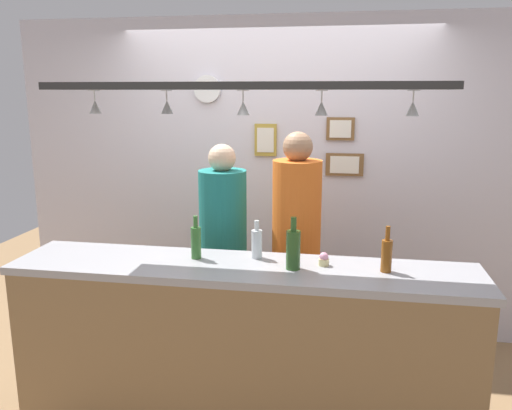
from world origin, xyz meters
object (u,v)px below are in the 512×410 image
object	(u,v)px
bottle_beer_amber_tall	(387,254)
bottle_beer_green_import	(196,242)
person_left_teal_shirt	(223,235)
wall_clock	(207,89)
picture_frame_crest	(266,140)
picture_frame_upper_small	(340,129)
person_right_orange_shirt	(296,231)
picture_frame_lower_pair	(344,165)
cupcake	(324,259)
bottle_soda_clear	(257,243)
bottle_champagne_green	(293,249)

from	to	relation	value
bottle_beer_amber_tall	bottle_beer_green_import	bearing A→B (deg)	177.49
person_left_teal_shirt	wall_clock	size ratio (longest dim) A/B	7.51
person_left_teal_shirt	picture_frame_crest	bearing A→B (deg)	73.52
picture_frame_crest	picture_frame_upper_small	world-z (taller)	picture_frame_upper_small
person_left_teal_shirt	person_right_orange_shirt	distance (m)	0.53
picture_frame_upper_small	picture_frame_lower_pair	size ratio (longest dim) A/B	0.73
bottle_beer_green_import	person_right_orange_shirt	bearing A→B (deg)	50.39
cupcake	picture_frame_upper_small	world-z (taller)	picture_frame_upper_small
cupcake	bottle_soda_clear	bearing A→B (deg)	169.82
bottle_soda_clear	person_left_teal_shirt	bearing A→B (deg)	120.95
person_right_orange_shirt	cupcake	bearing A→B (deg)	-71.25
bottle_beer_green_import	bottle_soda_clear	size ratio (longest dim) A/B	1.13
bottle_champagne_green	wall_clock	world-z (taller)	wall_clock
cupcake	picture_frame_upper_small	size ratio (longest dim) A/B	0.35
picture_frame_crest	picture_frame_lower_pair	xyz separation A→B (m)	(0.64, 0.00, -0.19)
person_left_teal_shirt	bottle_soda_clear	bearing A→B (deg)	-59.05
bottle_soda_clear	cupcake	world-z (taller)	bottle_soda_clear
person_left_teal_shirt	bottle_soda_clear	distance (m)	0.69
picture_frame_lower_pair	bottle_soda_clear	bearing A→B (deg)	-111.47
bottle_champagne_green	picture_frame_lower_pair	xyz separation A→B (m)	(0.26, 1.42, 0.28)
wall_clock	bottle_beer_amber_tall	bearing A→B (deg)	-44.95
person_left_teal_shirt	bottle_beer_green_import	world-z (taller)	person_left_teal_shirt
cupcake	picture_frame_crest	xyz separation A→B (m)	(-0.55, 1.33, 0.55)
person_right_orange_shirt	bottle_beer_green_import	xyz separation A→B (m)	(-0.54, -0.65, 0.08)
person_right_orange_shirt	bottle_beer_amber_tall	bearing A→B (deg)	-50.96
bottle_beer_green_import	picture_frame_crest	world-z (taller)	picture_frame_crest
picture_frame_crest	picture_frame_lower_pair	bearing A→B (deg)	0.00
bottle_champagne_green	picture_frame_lower_pair	size ratio (longest dim) A/B	1.00
cupcake	picture_frame_crest	world-z (taller)	picture_frame_crest
person_right_orange_shirt	picture_frame_lower_pair	distance (m)	0.84
picture_frame_crest	bottle_beer_amber_tall	bearing A→B (deg)	-57.05
bottle_soda_clear	cupcake	xyz separation A→B (m)	(0.40, -0.07, -0.06)
bottle_champagne_green	wall_clock	xyz separation A→B (m)	(-0.86, 1.41, 0.88)
bottle_beer_green_import	cupcake	xyz separation A→B (m)	(0.76, -0.00, -0.07)
person_left_teal_shirt	bottle_champagne_green	bearing A→B (deg)	-51.85
picture_frame_lower_pair	wall_clock	world-z (taller)	wall_clock
picture_frame_crest	bottle_beer_green_import	bearing A→B (deg)	-98.96
person_right_orange_shirt	bottle_beer_green_import	world-z (taller)	person_right_orange_shirt
picture_frame_crest	picture_frame_upper_small	distance (m)	0.61
person_right_orange_shirt	person_left_teal_shirt	bearing A→B (deg)	180.00
picture_frame_lower_pair	picture_frame_crest	bearing A→B (deg)	180.00
cupcake	bottle_beer_amber_tall	bearing A→B (deg)	-7.52
bottle_soda_clear	person_right_orange_shirt	bearing A→B (deg)	72.64
bottle_beer_amber_tall	wall_clock	bearing A→B (deg)	135.05
bottle_soda_clear	picture_frame_upper_small	bearing A→B (deg)	70.20
person_right_orange_shirt	bottle_beer_green_import	bearing A→B (deg)	-129.61
bottle_beer_amber_tall	cupcake	world-z (taller)	bottle_beer_amber_tall
bottle_beer_green_import	picture_frame_upper_small	bearing A→B (deg)	58.66
bottle_champagne_green	picture_frame_upper_small	xyz separation A→B (m)	(0.22, 1.42, 0.57)
picture_frame_crest	wall_clock	size ratio (longest dim) A/B	1.18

